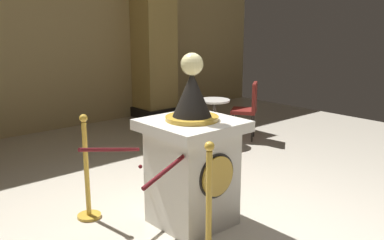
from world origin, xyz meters
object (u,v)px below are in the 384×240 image
object	(u,v)px
stanchion_far	(209,223)
cafe_table	(214,116)
pedestal_clock	(192,161)
cafe_chair_red	(249,106)
stanchion_near	(87,182)

from	to	relation	value
stanchion_far	cafe_table	world-z (taller)	stanchion_far
pedestal_clock	cafe_chair_red	world-z (taller)	pedestal_clock
cafe_table	stanchion_near	bearing A→B (deg)	-158.78
cafe_table	stanchion_far	bearing A→B (deg)	-134.88
pedestal_clock	cafe_table	world-z (taller)	pedestal_clock
cafe_chair_red	pedestal_clock	bearing A→B (deg)	-148.44
stanchion_near	stanchion_far	distance (m)	1.47
pedestal_clock	cafe_chair_red	size ratio (longest dim) A/B	1.75
pedestal_clock	stanchion_far	world-z (taller)	pedestal_clock
stanchion_near	cafe_table	distance (m)	3.05
pedestal_clock	cafe_chair_red	xyz separation A→B (m)	(2.72, 1.67, -0.07)
pedestal_clock	stanchion_near	size ratio (longest dim) A/B	1.55
cafe_table	cafe_chair_red	world-z (taller)	cafe_chair_red
cafe_table	cafe_chair_red	distance (m)	0.64
stanchion_far	cafe_chair_red	bearing A→B (deg)	36.69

